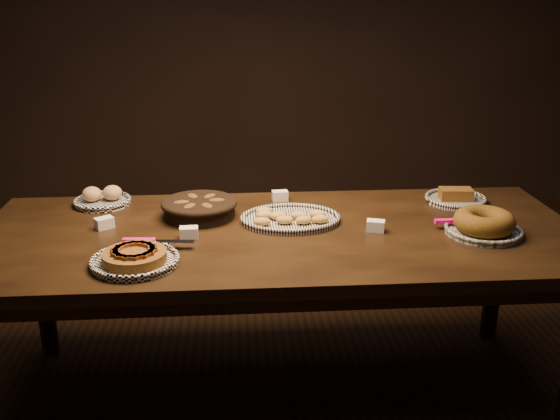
{
  "coord_description": "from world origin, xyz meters",
  "views": [
    {
      "loc": [
        -0.17,
        -2.3,
        1.65
      ],
      "look_at": [
        0.0,
        0.05,
        0.82
      ],
      "focal_mm": 40.0,
      "sensor_mm": 36.0,
      "label": 1
    }
  ],
  "objects": [
    {
      "name": "tent_cards",
      "position": [
        0.04,
        0.09,
        0.77
      ],
      "size": [
        1.64,
        0.48,
        0.04
      ],
      "color": "white",
      "rests_on": "buffet_table"
    },
    {
      "name": "croissant_basket",
      "position": [
        -0.33,
        0.18,
        0.8
      ],
      "size": [
        0.33,
        0.33,
        0.08
      ],
      "rotation": [
        0.0,
        0.0,
        0.13
      ],
      "color": "black",
      "rests_on": "buffet_table"
    },
    {
      "name": "buffet_table",
      "position": [
        0.0,
        0.0,
        0.68
      ],
      "size": [
        2.4,
        1.0,
        0.75
      ],
      "color": "black",
      "rests_on": "ground"
    },
    {
      "name": "loaf_plate",
      "position": [
        0.81,
        0.3,
        0.77
      ],
      "size": [
        0.27,
        0.27,
        0.06
      ],
      "rotation": [
        0.0,
        0.0,
        -0.09
      ],
      "color": "black",
      "rests_on": "buffet_table"
    },
    {
      "name": "bread_roll_plate",
      "position": [
        -0.77,
        0.39,
        0.78
      ],
      "size": [
        0.25,
        0.25,
        0.08
      ],
      "rotation": [
        0.0,
        0.0,
        -0.28
      ],
      "color": "white",
      "rests_on": "buffet_table"
    },
    {
      "name": "madeleine_platter",
      "position": [
        0.05,
        0.1,
        0.77
      ],
      "size": [
        0.41,
        0.33,
        0.05
      ],
      "rotation": [
        0.0,
        0.0,
        -0.05
      ],
      "color": "black",
      "rests_on": "buffet_table"
    },
    {
      "name": "ground",
      "position": [
        0.0,
        0.0,
        0.0
      ],
      "size": [
        5.0,
        5.0,
        0.0
      ],
      "primitive_type": "plane",
      "color": "black",
      "rests_on": "ground"
    },
    {
      "name": "apple_tart_plate",
      "position": [
        -0.53,
        -0.28,
        0.77
      ],
      "size": [
        0.36,
        0.32,
        0.06
      ],
      "rotation": [
        0.0,
        0.0,
        -0.03
      ],
      "color": "white",
      "rests_on": "buffet_table"
    },
    {
      "name": "bundt_cake_plate",
      "position": [
        0.79,
        -0.09,
        0.79
      ],
      "size": [
        0.32,
        0.3,
        0.09
      ],
      "rotation": [
        0.0,
        0.0,
        -0.13
      ],
      "color": "black",
      "rests_on": "buffet_table"
    }
  ]
}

